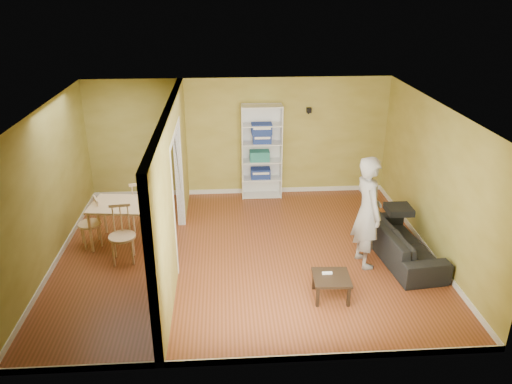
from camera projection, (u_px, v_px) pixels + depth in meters
room_shell at (245, 186)px, 8.31m from camera, size 6.50×6.50×6.50m
partition at (172, 188)px, 8.24m from camera, size 0.22×5.50×2.60m
wall_speaker at (309, 110)px, 10.64m from camera, size 0.10×0.10×0.10m
sofa at (403, 238)px, 8.57m from camera, size 2.08×1.07×0.76m
person at (368, 203)px, 8.11m from camera, size 0.91×0.76×2.25m
bookshelf at (261, 151)px, 10.84m from camera, size 0.87×0.38×2.06m
paper_box_navy_a at (261, 173)px, 10.98m from camera, size 0.42×0.28×0.22m
paper_box_teal at (260, 156)px, 10.82m from camera, size 0.42×0.28×0.22m
paper_box_navy_b at (262, 138)px, 10.67m from camera, size 0.39×0.26×0.20m
paper_box_navy_c at (262, 128)px, 10.58m from camera, size 0.44×0.28×0.22m
coffee_table at (331, 280)px, 7.50m from camera, size 0.55×0.55×0.37m
game_controller at (327, 273)px, 7.54m from camera, size 0.15×0.04×0.03m
dining_table at (127, 208)px, 8.92m from camera, size 1.27×0.84×0.79m
chair_left at (90, 223)px, 8.95m from camera, size 0.55×0.55×0.91m
chair_near at (122, 235)px, 8.41m from camera, size 0.51×0.51×1.00m
chair_far at (140, 204)px, 9.57m from camera, size 0.56×0.56×1.01m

